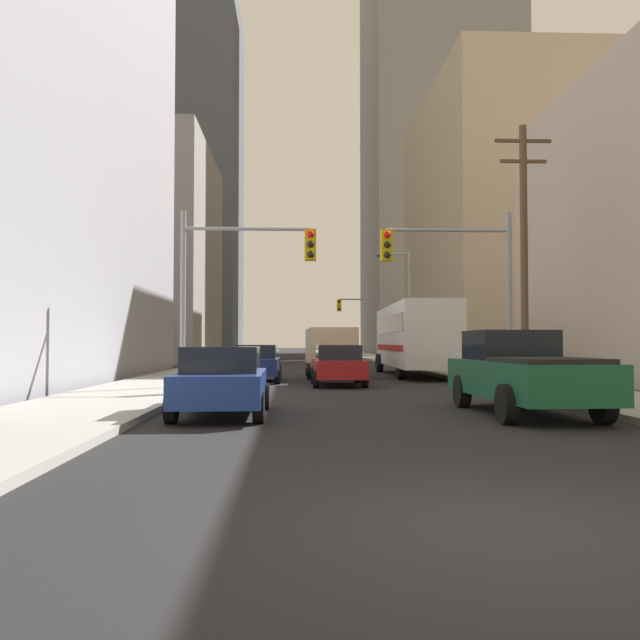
{
  "coord_description": "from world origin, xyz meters",
  "views": [
    {
      "loc": [
        -1.81,
        -5.62,
        1.61
      ],
      "look_at": [
        0.0,
        39.35,
        3.17
      ],
      "focal_mm": 36.86,
      "sensor_mm": 36.0,
      "label": 1
    }
  ],
  "objects_px": {
    "pickup_truck_green": "(522,373)",
    "traffic_signal_near_right": "(453,269)",
    "sedan_red": "(338,365)",
    "city_bus": "(414,336)",
    "cargo_van_beige": "(330,350)",
    "sedan_blue": "(222,381)",
    "sedan_navy": "(257,363)",
    "traffic_signal_near_left": "(242,268)",
    "traffic_signal_far_right": "(360,315)"
  },
  "relations": [
    {
      "from": "sedan_red",
      "to": "cargo_van_beige",
      "type": "bearing_deg",
      "value": 89.87
    },
    {
      "from": "sedan_red",
      "to": "traffic_signal_near_right",
      "type": "bearing_deg",
      "value": -36.54
    },
    {
      "from": "sedan_blue",
      "to": "traffic_signal_far_right",
      "type": "relative_size",
      "value": 0.7
    },
    {
      "from": "city_bus",
      "to": "traffic_signal_far_right",
      "type": "bearing_deg",
      "value": 90.23
    },
    {
      "from": "sedan_navy",
      "to": "traffic_signal_far_right",
      "type": "height_order",
      "value": "traffic_signal_far_right"
    },
    {
      "from": "sedan_blue",
      "to": "sedan_red",
      "type": "xyz_separation_m",
      "value": [
        3.22,
        10.09,
        0.0
      ]
    },
    {
      "from": "cargo_van_beige",
      "to": "traffic_signal_far_right",
      "type": "height_order",
      "value": "traffic_signal_far_right"
    },
    {
      "from": "traffic_signal_near_left",
      "to": "traffic_signal_near_right",
      "type": "xyz_separation_m",
      "value": [
        7.09,
        -0.0,
        -0.0
      ]
    },
    {
      "from": "city_bus",
      "to": "cargo_van_beige",
      "type": "xyz_separation_m",
      "value": [
        -4.19,
        -1.58,
        -0.64
      ]
    },
    {
      "from": "city_bus",
      "to": "cargo_van_beige",
      "type": "distance_m",
      "value": 4.52
    },
    {
      "from": "cargo_van_beige",
      "to": "sedan_red",
      "type": "relative_size",
      "value": 1.25
    },
    {
      "from": "cargo_van_beige",
      "to": "sedan_red",
      "type": "distance_m",
      "value": 5.67
    },
    {
      "from": "cargo_van_beige",
      "to": "city_bus",
      "type": "bearing_deg",
      "value": 20.68
    },
    {
      "from": "city_bus",
      "to": "traffic_signal_near_left",
      "type": "relative_size",
      "value": 1.93
    },
    {
      "from": "cargo_van_beige",
      "to": "traffic_signal_far_right",
      "type": "xyz_separation_m",
      "value": [
        4.09,
        26.82,
        2.75
      ]
    },
    {
      "from": "sedan_red",
      "to": "traffic_signal_far_right",
      "type": "relative_size",
      "value": 0.7
    },
    {
      "from": "city_bus",
      "to": "pickup_truck_green",
      "type": "relative_size",
      "value": 2.12
    },
    {
      "from": "sedan_blue",
      "to": "traffic_signal_near_left",
      "type": "relative_size",
      "value": 0.7
    },
    {
      "from": "sedan_navy",
      "to": "traffic_signal_near_right",
      "type": "distance_m",
      "value": 9.14
    },
    {
      "from": "city_bus",
      "to": "traffic_signal_near_left",
      "type": "height_order",
      "value": "traffic_signal_near_left"
    },
    {
      "from": "pickup_truck_green",
      "to": "sedan_navy",
      "type": "relative_size",
      "value": 1.29
    },
    {
      "from": "cargo_van_beige",
      "to": "sedan_blue",
      "type": "bearing_deg",
      "value": -101.62
    },
    {
      "from": "sedan_blue",
      "to": "traffic_signal_near_left",
      "type": "distance_m",
      "value": 8.05
    },
    {
      "from": "pickup_truck_green",
      "to": "cargo_van_beige",
      "type": "bearing_deg",
      "value": 102.61
    },
    {
      "from": "pickup_truck_green",
      "to": "traffic_signal_far_right",
      "type": "bearing_deg",
      "value": 89.18
    },
    {
      "from": "sedan_blue",
      "to": "sedan_navy",
      "type": "relative_size",
      "value": 1.0
    },
    {
      "from": "pickup_truck_green",
      "to": "traffic_signal_near_right",
      "type": "xyz_separation_m",
      "value": [
        0.21,
        7.17,
        3.14
      ]
    },
    {
      "from": "traffic_signal_near_left",
      "to": "traffic_signal_far_right",
      "type": "height_order",
      "value": "same"
    },
    {
      "from": "pickup_truck_green",
      "to": "cargo_van_beige",
      "type": "height_order",
      "value": "cargo_van_beige"
    },
    {
      "from": "sedan_red",
      "to": "traffic_signal_near_right",
      "type": "xyz_separation_m",
      "value": [
        3.7,
        -2.74,
        3.3
      ]
    },
    {
      "from": "pickup_truck_green",
      "to": "sedan_navy",
      "type": "distance_m",
      "value": 13.92
    },
    {
      "from": "sedan_navy",
      "to": "traffic_signal_near_left",
      "type": "height_order",
      "value": "traffic_signal_near_left"
    },
    {
      "from": "cargo_van_beige",
      "to": "pickup_truck_green",
      "type": "bearing_deg",
      "value": -77.39
    },
    {
      "from": "sedan_navy",
      "to": "traffic_signal_far_right",
      "type": "xyz_separation_m",
      "value": [
        7.26,
        30.15,
        3.26
      ]
    },
    {
      "from": "cargo_van_beige",
      "to": "sedan_blue",
      "type": "height_order",
      "value": "cargo_van_beige"
    },
    {
      "from": "pickup_truck_green",
      "to": "sedan_navy",
      "type": "bearing_deg",
      "value": 118.53
    },
    {
      "from": "sedan_blue",
      "to": "traffic_signal_far_right",
      "type": "height_order",
      "value": "traffic_signal_far_right"
    },
    {
      "from": "sedan_red",
      "to": "traffic_signal_far_right",
      "type": "bearing_deg",
      "value": 82.81
    },
    {
      "from": "sedan_red",
      "to": "traffic_signal_near_left",
      "type": "bearing_deg",
      "value": -140.97
    },
    {
      "from": "city_bus",
      "to": "sedan_navy",
      "type": "height_order",
      "value": "city_bus"
    },
    {
      "from": "sedan_navy",
      "to": "traffic_signal_near_left",
      "type": "distance_m",
      "value": 6.05
    },
    {
      "from": "city_bus",
      "to": "sedan_red",
      "type": "xyz_separation_m",
      "value": [
        -4.2,
        -7.23,
        -1.16
      ]
    },
    {
      "from": "sedan_red",
      "to": "pickup_truck_green",
      "type": "bearing_deg",
      "value": -70.59
    },
    {
      "from": "pickup_truck_green",
      "to": "traffic_signal_far_right",
      "type": "relative_size",
      "value": 0.91
    },
    {
      "from": "city_bus",
      "to": "sedan_blue",
      "type": "relative_size",
      "value": 2.74
    },
    {
      "from": "pickup_truck_green",
      "to": "traffic_signal_near_left",
      "type": "xyz_separation_m",
      "value": [
        -6.88,
        7.17,
        3.14
      ]
    },
    {
      "from": "sedan_navy",
      "to": "cargo_van_beige",
      "type": "bearing_deg",
      "value": 46.41
    },
    {
      "from": "city_bus",
      "to": "sedan_navy",
      "type": "distance_m",
      "value": 8.92
    },
    {
      "from": "sedan_blue",
      "to": "traffic_signal_near_right",
      "type": "relative_size",
      "value": 0.7
    },
    {
      "from": "sedan_red",
      "to": "traffic_signal_near_left",
      "type": "height_order",
      "value": "traffic_signal_near_left"
    }
  ]
}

